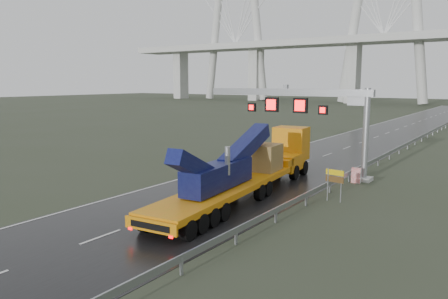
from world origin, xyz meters
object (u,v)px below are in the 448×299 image
Objects in this scene: exit_sign_pair at (335,179)px; striped_barrier at (356,175)px; sign_gantry at (308,107)px; heavy_haul_truck at (255,166)px.

exit_sign_pair reaches higher than striped_barrier.
sign_gantry is at bearing 132.04° from exit_sign_pair.
striped_barrier is at bearing -12.44° from sign_gantry.
sign_gantry is 7.00× the size of exit_sign_pair.
heavy_haul_truck is 8.40m from striped_barrier.
striped_barrier is at bearing 46.26° from heavy_haul_truck.
heavy_haul_truck is (-0.57, -7.55, -3.78)m from sign_gantry.
sign_gantry is 8.47m from heavy_haul_truck.
exit_sign_pair is at bearing -0.43° from heavy_haul_truck.
sign_gantry reaches higher than heavy_haul_truck.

